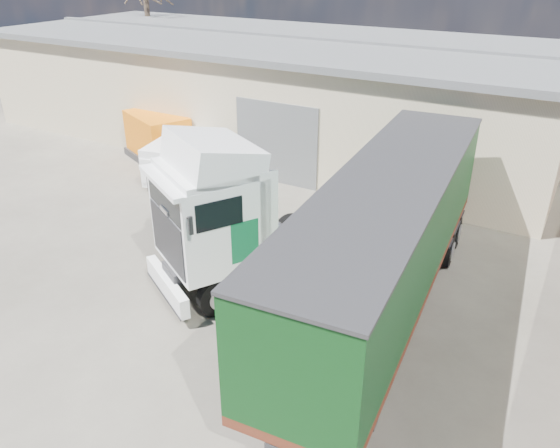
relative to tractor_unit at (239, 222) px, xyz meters
The scene contains 6 objects.
ground 3.35m from the tractor_unit, 117.01° to the right, with size 120.00×120.00×0.00m, color #2A2822.
warehouse 15.44m from the tractor_unit, 117.78° to the left, with size 30.60×12.60×5.42m.
tractor_unit is the anchor object (origin of this frame).
box_trailer 4.44m from the tractor_unit, ahead, with size 3.72×12.96×4.25m.
panel_van 9.44m from the tractor_unit, 140.12° to the left, with size 2.81×4.83×1.85m.
orange_skip 12.20m from the tractor_unit, 143.01° to the left, with size 4.25×3.55×2.27m.
Camera 1 is at (9.51, -9.62, 9.31)m, focal length 35.00 mm.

